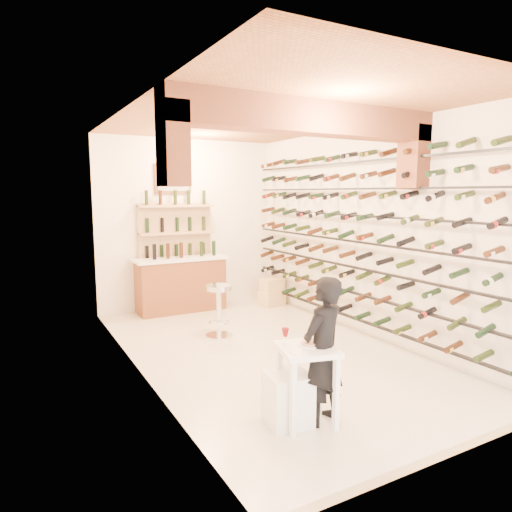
{
  "coord_description": "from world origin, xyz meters",
  "views": [
    {
      "loc": [
        -3.09,
        -5.32,
        2.19
      ],
      "look_at": [
        0.0,
        0.3,
        1.3
      ],
      "focal_mm": 32.0,
      "sensor_mm": 36.0,
      "label": 1
    }
  ],
  "objects_px": {
    "person": "(323,350)",
    "chrome_barstool": "(219,307)",
    "back_counter": "(181,283)",
    "tasting_table": "(307,360)",
    "white_stool": "(288,398)",
    "crate_lower": "(272,298)",
    "wine_rack": "(354,236)"
  },
  "relations": [
    {
      "from": "person",
      "to": "chrome_barstool",
      "type": "relative_size",
      "value": 1.76
    },
    {
      "from": "back_counter",
      "to": "tasting_table",
      "type": "distance_m",
      "value": 4.6
    },
    {
      "from": "white_stool",
      "to": "crate_lower",
      "type": "distance_m",
      "value": 4.64
    },
    {
      "from": "white_stool",
      "to": "person",
      "type": "bearing_deg",
      "value": -23.44
    },
    {
      "from": "back_counter",
      "to": "person",
      "type": "relative_size",
      "value": 1.2
    },
    {
      "from": "wine_rack",
      "to": "chrome_barstool",
      "type": "distance_m",
      "value": 2.32
    },
    {
      "from": "back_counter",
      "to": "crate_lower",
      "type": "height_order",
      "value": "back_counter"
    },
    {
      "from": "person",
      "to": "crate_lower",
      "type": "xyz_separation_m",
      "value": [
        1.94,
        4.19,
        -0.57
      ]
    },
    {
      "from": "white_stool",
      "to": "chrome_barstool",
      "type": "relative_size",
      "value": 0.62
    },
    {
      "from": "wine_rack",
      "to": "tasting_table",
      "type": "bearing_deg",
      "value": -138.88
    },
    {
      "from": "crate_lower",
      "to": "person",
      "type": "bearing_deg",
      "value": -114.82
    },
    {
      "from": "tasting_table",
      "to": "crate_lower",
      "type": "distance_m",
      "value": 4.65
    },
    {
      "from": "person",
      "to": "chrome_barstool",
      "type": "xyz_separation_m",
      "value": [
        0.21,
        2.87,
        -0.24
      ]
    },
    {
      "from": "back_counter",
      "to": "chrome_barstool",
      "type": "relative_size",
      "value": 2.11
    },
    {
      "from": "chrome_barstool",
      "to": "crate_lower",
      "type": "bearing_deg",
      "value": 37.41
    },
    {
      "from": "back_counter",
      "to": "white_stool",
      "type": "distance_m",
      "value": 4.55
    },
    {
      "from": "crate_lower",
      "to": "tasting_table",
      "type": "bearing_deg",
      "value": -116.74
    },
    {
      "from": "white_stool",
      "to": "back_counter",
      "type": "bearing_deg",
      "value": 83.13
    },
    {
      "from": "wine_rack",
      "to": "white_stool",
      "type": "bearing_deg",
      "value": -141.91
    },
    {
      "from": "person",
      "to": "crate_lower",
      "type": "relative_size",
      "value": 3.02
    },
    {
      "from": "back_counter",
      "to": "crate_lower",
      "type": "distance_m",
      "value": 1.8
    },
    {
      "from": "white_stool",
      "to": "person",
      "type": "distance_m",
      "value": 0.57
    },
    {
      "from": "chrome_barstool",
      "to": "crate_lower",
      "type": "xyz_separation_m",
      "value": [
        1.73,
        1.32,
        -0.33
      ]
    },
    {
      "from": "tasting_table",
      "to": "white_stool",
      "type": "bearing_deg",
      "value": 171.15
    },
    {
      "from": "back_counter",
      "to": "person",
      "type": "height_order",
      "value": "person"
    },
    {
      "from": "back_counter",
      "to": "tasting_table",
      "type": "bearing_deg",
      "value": -94.76
    },
    {
      "from": "back_counter",
      "to": "crate_lower",
      "type": "xyz_separation_m",
      "value": [
        1.7,
        -0.45,
        -0.39
      ]
    },
    {
      "from": "wine_rack",
      "to": "tasting_table",
      "type": "distance_m",
      "value": 3.08
    },
    {
      "from": "crate_lower",
      "to": "wine_rack",
      "type": "bearing_deg",
      "value": -86.59
    },
    {
      "from": "back_counter",
      "to": "wine_rack",
      "type": "bearing_deg",
      "value": -55.34
    },
    {
      "from": "wine_rack",
      "to": "white_stool",
      "type": "distance_m",
      "value": 3.29
    },
    {
      "from": "wine_rack",
      "to": "back_counter",
      "type": "relative_size",
      "value": 3.35
    }
  ]
}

